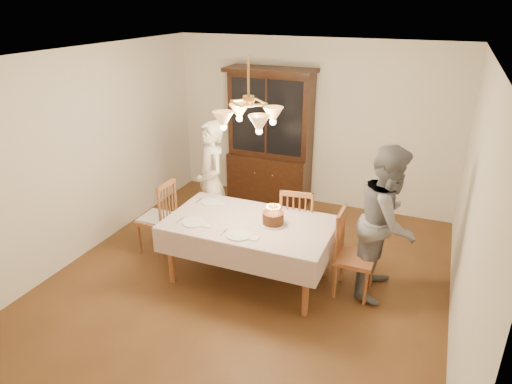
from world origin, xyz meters
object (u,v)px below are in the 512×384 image
at_px(dining_table, 249,227).
at_px(chair_far_side, 298,227).
at_px(china_hutch, 270,140).
at_px(birthday_cake, 273,219).
at_px(elderly_woman, 212,183).

xyz_separation_m(dining_table, chair_far_side, (0.38, 0.67, -0.24)).
distance_m(china_hutch, chair_far_side, 1.96).
height_order(dining_table, chair_far_side, chair_far_side).
xyz_separation_m(dining_table, china_hutch, (-0.61, 2.25, 0.36)).
xyz_separation_m(china_hutch, chair_far_side, (0.99, -1.59, -0.60)).
bearing_deg(birthday_cake, china_hutch, 111.79).
height_order(dining_table, birthday_cake, birthday_cake).
bearing_deg(china_hutch, birthday_cake, -68.21).
bearing_deg(dining_table, birthday_cake, 9.91).
distance_m(chair_far_side, elderly_woman, 1.29).
bearing_deg(chair_far_side, birthday_cake, -99.82).
bearing_deg(elderly_woman, dining_table, 5.28).
distance_m(dining_table, chair_far_side, 0.81).
bearing_deg(dining_table, chair_far_side, 60.38).
bearing_deg(birthday_cake, chair_far_side, 80.18).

